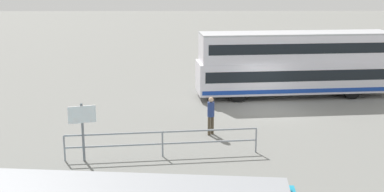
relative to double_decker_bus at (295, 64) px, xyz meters
name	(u,v)px	position (x,y,z in m)	size (l,w,h in m)	color
ground_plane	(269,110)	(2.07, 3.26, -2.01)	(160.00, 160.00, 0.00)	slate
double_decker_bus	(295,64)	(0.00, 0.00, 0.00)	(12.04, 3.55, 3.91)	silver
pedestrian_near_railing	(211,113)	(5.48, 7.38, -0.97)	(0.45, 0.45, 1.79)	#4C3F2D
pedestrian_railing	(162,139)	(7.59, 10.16, -1.27)	(7.79, 0.91, 1.08)	gray
info_sign	(82,122)	(10.68, 10.60, -0.37)	(1.04, 0.34, 2.37)	slate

